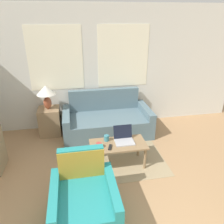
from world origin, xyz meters
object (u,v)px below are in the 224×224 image
at_px(couch, 107,121).
at_px(cup_yellow, 99,145).
at_px(armchair, 85,202).
at_px(laptop, 124,138).
at_px(cup_navy, 106,138).
at_px(tv_remote, 110,147).
at_px(table_lamp, 46,93).
at_px(coffee_table, 118,146).

bearing_deg(couch, cup_yellow, -104.92).
height_order(armchair, laptop, armchair).
height_order(cup_navy, tv_remote, cup_navy).
bearing_deg(cup_yellow, tv_remote, -12.53).
bearing_deg(laptop, couch, 95.73).
relative_size(table_lamp, cup_navy, 5.00).
distance_m(armchair, cup_yellow, 1.00).
distance_m(coffee_table, cup_yellow, 0.34).
relative_size(armchair, tv_remote, 5.41).
height_order(couch, cup_yellow, couch).
relative_size(couch, coffee_table, 1.96).
height_order(couch, laptop, couch).
height_order(couch, table_lamp, table_lamp).
bearing_deg(couch, armchair, -106.37).
height_order(cup_navy, cup_yellow, cup_navy).
height_order(coffee_table, tv_remote, tv_remote).
xyz_separation_m(armchair, cup_yellow, (0.31, 0.93, 0.20)).
bearing_deg(cup_navy, tv_remote, -83.73).
xyz_separation_m(couch, cup_yellow, (-0.33, -1.23, 0.20)).
distance_m(armchair, coffee_table, 1.18).
relative_size(coffee_table, cup_yellow, 10.19).
bearing_deg(cup_navy, coffee_table, -36.06).
relative_size(laptop, cup_yellow, 3.47).
bearing_deg(table_lamp, couch, -7.32).
height_order(table_lamp, coffee_table, table_lamp).
height_order(laptop, cup_yellow, laptop).
bearing_deg(tv_remote, laptop, 30.83).
bearing_deg(tv_remote, cup_navy, 96.27).
xyz_separation_m(laptop, cup_navy, (-0.29, 0.07, -0.01)).
bearing_deg(laptop, tv_remote, -149.17).
bearing_deg(couch, tv_remote, -96.90).
xyz_separation_m(couch, armchair, (-0.63, -2.16, 0.00)).
relative_size(cup_yellow, tv_remote, 0.58).
bearing_deg(armchair, cup_navy, 67.80).
bearing_deg(table_lamp, tv_remote, -53.56).
relative_size(couch, tv_remote, 11.67).
bearing_deg(tv_remote, table_lamp, 126.44).
bearing_deg(laptop, coffee_table, -150.61).
xyz_separation_m(table_lamp, cup_navy, (1.02, -1.19, -0.47)).
xyz_separation_m(armchair, tv_remote, (0.48, 0.89, 0.16)).
bearing_deg(couch, cup_navy, -99.69).
relative_size(armchair, coffee_table, 0.91).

